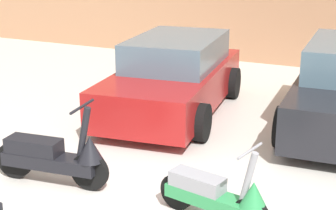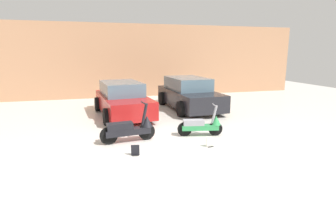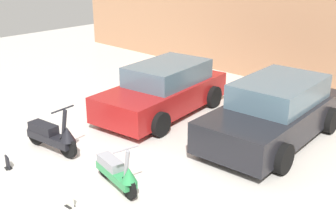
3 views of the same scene
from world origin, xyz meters
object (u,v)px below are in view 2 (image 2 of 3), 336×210
placard_near_left_scooter (135,151)px  placard_near_right_scooter (210,143)px  scooter_front_right (202,125)px  car_rear_left (123,100)px  scooter_front_left (130,128)px  car_rear_center (189,94)px

placard_near_left_scooter → placard_near_right_scooter: same height
scooter_front_right → placard_near_right_scooter: size_ratio=5.10×
scooter_front_right → car_rear_left: bearing=132.7°
scooter_front_left → placard_near_left_scooter: scooter_front_left is taller
scooter_front_right → car_rear_left: size_ratio=0.33×
car_rear_left → placard_near_left_scooter: size_ratio=15.38×
scooter_front_left → placard_near_right_scooter: scooter_front_left is taller
scooter_front_right → car_rear_left: 3.87m
scooter_front_left → car_rear_center: bearing=44.5°
car_rear_left → placard_near_left_scooter: car_rear_left is taller
car_rear_center → placard_near_right_scooter: size_ratio=15.77×
car_rear_left → car_rear_center: size_ratio=0.98×
scooter_front_left → placard_near_right_scooter: (1.97, -0.94, -0.27)m
scooter_front_right → placard_near_right_scooter: 0.96m
scooter_front_left → car_rear_left: car_rear_left is taller
scooter_front_right → placard_near_left_scooter: (-2.13, -1.01, -0.22)m
scooter_front_right → car_rear_center: (0.91, 3.78, 0.32)m
car_rear_center → scooter_front_left: bearing=-42.2°
scooter_front_left → car_rear_center: size_ratio=0.37×
placard_near_left_scooter → scooter_front_left: bearing=89.2°
placard_near_right_scooter → placard_near_left_scooter: bearing=-177.7°
car_rear_left → car_rear_center: car_rear_center is taller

